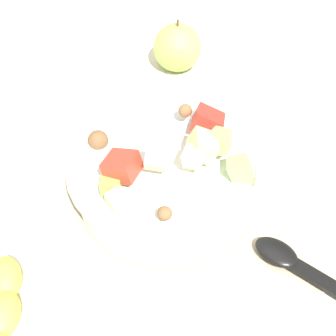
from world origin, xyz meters
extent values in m
plane|color=silver|center=(0.00, 0.00, 0.00)|extent=(2.40, 2.40, 0.00)
cube|color=tan|center=(0.00, 0.00, 0.00)|extent=(0.43, 0.32, 0.01)
cylinder|color=white|center=(0.01, 0.01, 0.04)|extent=(0.24, 0.24, 0.06)
torus|color=white|center=(0.01, 0.01, 0.06)|extent=(0.26, 0.26, 0.02)
cube|color=red|center=(-0.03, 0.08, 0.08)|extent=(0.05, 0.06, 0.05)
sphere|color=brown|center=(-0.05, 0.06, 0.09)|extent=(0.03, 0.03, 0.03)
cube|color=#A3CC6B|center=(0.02, 0.07, 0.09)|extent=(0.04, 0.03, 0.04)
sphere|color=brown|center=(0.09, -0.03, 0.08)|extent=(0.03, 0.03, 0.02)
cube|color=beige|center=(0.03, 0.03, 0.09)|extent=(0.03, 0.03, 0.02)
cube|color=#E5D684|center=(0.02, 0.05, 0.09)|extent=(0.05, 0.05, 0.04)
cube|color=beige|center=(0.05, -0.07, 0.08)|extent=(0.03, 0.03, 0.02)
sphere|color=brown|center=(-0.06, -0.07, 0.07)|extent=(0.04, 0.04, 0.03)
cube|color=#A3CC6B|center=(0.06, 0.08, 0.08)|extent=(0.04, 0.04, 0.04)
cube|color=beige|center=(0.02, -0.01, 0.10)|extent=(0.04, 0.04, 0.04)
cube|color=#BC3828|center=(0.02, -0.06, 0.09)|extent=(0.06, 0.06, 0.04)
cube|color=#8CB74C|center=(0.03, -0.07, 0.08)|extent=(0.03, 0.03, 0.02)
ellipsoid|color=black|center=(0.15, 0.09, 0.01)|extent=(0.07, 0.06, 0.01)
sphere|color=#9EC656|center=(-0.26, 0.13, 0.04)|extent=(0.08, 0.08, 0.08)
cylinder|color=brown|center=(-0.26, 0.13, 0.09)|extent=(0.00, 0.00, 0.01)
ellipsoid|color=yellow|center=(0.11, -0.23, 0.02)|extent=(0.06, 0.05, 0.04)
ellipsoid|color=yellow|center=(0.07, -0.22, 0.02)|extent=(0.06, 0.04, 0.04)
camera|label=1|loc=(0.40, -0.15, 0.52)|focal=51.25mm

